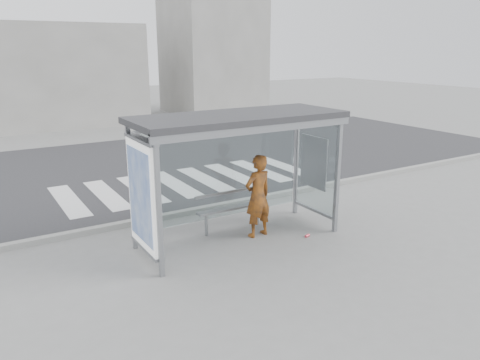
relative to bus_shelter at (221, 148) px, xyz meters
The scene contains 10 objects.
ground 2.02m from the bus_shelter, ahead, with size 80.00×80.00×0.00m, color slate.
road 7.22m from the bus_shelter, 86.94° to the left, with size 30.00×10.00×0.01m, color #2B2B2E.
curb 2.72m from the bus_shelter, 78.88° to the left, with size 30.00×0.18×0.12m, color gray.
crosswalk 5.05m from the bus_shelter, 72.83° to the left, with size 7.55×3.00×0.00m.
bus_shelter is the anchor object (origin of this frame).
building_center 17.95m from the bus_shelter, 88.81° to the left, with size 8.00×5.00×5.00m, color gray.
building_right 20.30m from the bus_shelter, 62.42° to the left, with size 5.00×5.00×7.00m, color gray.
person 1.37m from the bus_shelter, ahead, with size 0.64×0.42×1.76m, color #C56312.
bench 1.63m from the bus_shelter, 42.95° to the left, with size 1.67×0.25×0.86m.
soda_can 2.66m from the bus_shelter, 22.95° to the right, with size 0.06×0.06×0.11m, color #EF4656.
Camera 1 is at (-4.68, -7.74, 3.86)m, focal length 35.00 mm.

